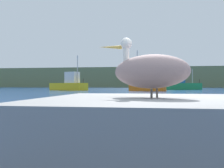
{
  "coord_description": "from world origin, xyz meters",
  "views": [
    {
      "loc": [
        -0.61,
        -3.92,
        0.92
      ],
      "look_at": [
        -3.3,
        13.36,
        0.96
      ],
      "focal_mm": 39.76,
      "sensor_mm": 36.0,
      "label": 1
    }
  ],
  "objects_px": {
    "fishing_boat_orange": "(148,84)",
    "pelican": "(150,71)",
    "fishing_boat_yellow": "(69,84)",
    "fishing_boat_green": "(180,84)"
  },
  "relations": [
    {
      "from": "pelican",
      "to": "fishing_boat_green",
      "type": "height_order",
      "value": "fishing_boat_green"
    },
    {
      "from": "pelican",
      "to": "fishing_boat_green",
      "type": "bearing_deg",
      "value": -74.14
    },
    {
      "from": "pelican",
      "to": "fishing_boat_orange",
      "type": "xyz_separation_m",
      "value": [
        -0.4,
        32.52,
        -0.11
      ]
    },
    {
      "from": "fishing_boat_green",
      "to": "fishing_boat_orange",
      "type": "relative_size",
      "value": 1.21
    },
    {
      "from": "pelican",
      "to": "fishing_boat_yellow",
      "type": "relative_size",
      "value": 0.21
    },
    {
      "from": "pelican",
      "to": "fishing_boat_orange",
      "type": "relative_size",
      "value": 0.24
    },
    {
      "from": "fishing_boat_yellow",
      "to": "fishing_boat_orange",
      "type": "height_order",
      "value": "fishing_boat_orange"
    },
    {
      "from": "fishing_boat_orange",
      "to": "pelican",
      "type": "bearing_deg",
      "value": 108.14
    },
    {
      "from": "fishing_boat_yellow",
      "to": "fishing_boat_orange",
      "type": "bearing_deg",
      "value": 16.8
    },
    {
      "from": "pelican",
      "to": "fishing_boat_yellow",
      "type": "xyz_separation_m",
      "value": [
        -12.93,
        34.76,
        -0.16
      ]
    }
  ]
}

